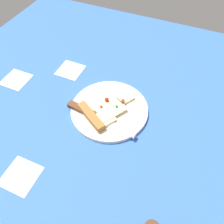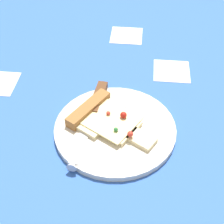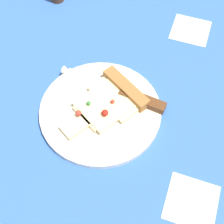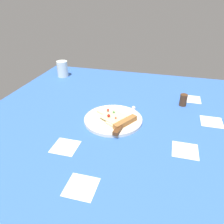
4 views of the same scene
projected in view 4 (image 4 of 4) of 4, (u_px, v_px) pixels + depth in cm
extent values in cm
cube|color=#3360B7|center=(123.00, 126.00, 93.68)|extent=(131.89, 131.89, 3.00)
cube|color=white|center=(212.00, 122.00, 93.83)|extent=(9.00, 9.00, 0.20)
cube|color=white|center=(65.00, 147.00, 78.99)|extent=(9.00, 9.00, 0.20)
cube|color=white|center=(185.00, 151.00, 77.21)|extent=(9.00, 9.00, 0.20)
cube|color=white|center=(191.00, 99.00, 113.19)|extent=(9.00, 9.00, 0.20)
cube|color=white|center=(81.00, 187.00, 62.95)|extent=(9.00, 9.00, 0.20)
cylinder|color=silver|center=(113.00, 120.00, 94.27)|extent=(25.10, 25.10, 1.30)
cube|color=beige|center=(120.00, 121.00, 91.21)|extent=(10.79, 12.52, 1.00)
cube|color=beige|center=(111.00, 116.00, 94.63)|extent=(8.50, 9.05, 1.00)
cube|color=beige|center=(103.00, 112.00, 97.75)|extent=(6.31, 5.75, 1.00)
cube|color=#F2E099|center=(115.00, 117.00, 92.76)|extent=(13.30, 13.02, 0.30)
cube|color=#9E6633|center=(125.00, 122.00, 89.04)|extent=(8.38, 11.64, 2.20)
sphere|color=red|center=(116.00, 118.00, 90.93)|extent=(0.85, 0.85, 0.85)
sphere|color=red|center=(108.00, 110.00, 96.55)|extent=(1.18, 1.18, 1.18)
sphere|color=#2D7A38|center=(114.00, 112.00, 95.12)|extent=(0.87, 0.87, 0.87)
sphere|color=#B21E14|center=(109.00, 116.00, 91.94)|extent=(1.36, 1.36, 1.36)
cube|color=silver|center=(129.00, 115.00, 96.12)|extent=(3.36, 12.15, 0.30)
cone|color=silver|center=(133.00, 109.00, 100.98)|extent=(2.22, 2.22, 2.00)
cube|color=#593319|center=(120.00, 128.00, 86.08)|extent=(3.33, 10.19, 1.60)
cylinder|color=silver|center=(62.00, 69.00, 140.51)|extent=(6.87, 6.87, 10.07)
cylinder|color=#4C2D19|center=(183.00, 100.00, 105.79)|extent=(3.50, 3.50, 5.82)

